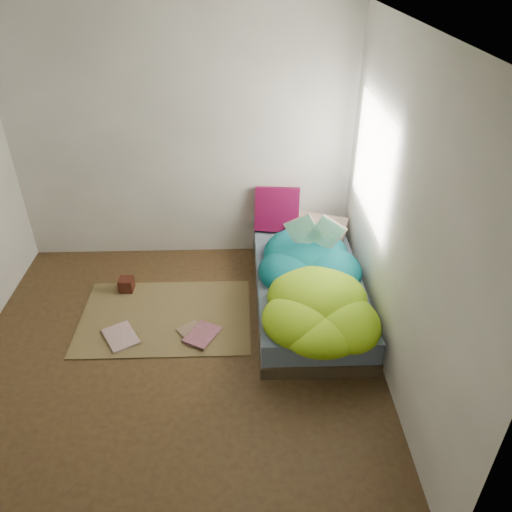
{
  "coord_description": "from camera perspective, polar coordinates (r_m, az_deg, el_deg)",
  "views": [
    {
      "loc": [
        0.59,
        -3.15,
        3.07
      ],
      "look_at": [
        0.72,
        0.75,
        0.55
      ],
      "focal_mm": 35.0,
      "sensor_mm": 36.0,
      "label": 1
    }
  ],
  "objects": [
    {
      "name": "open_book",
      "position": [
        4.65,
        6.8,
        3.73
      ],
      "size": [
        0.46,
        0.19,
        0.27
      ],
      "primitive_type": null,
      "rotation": [
        0.0,
        0.0,
        -0.21
      ],
      "color": "#37872C",
      "rests_on": "duvet"
    },
    {
      "name": "floor_book_b",
      "position": [
        4.63,
        -7.41,
        -8.47
      ],
      "size": [
        0.36,
        0.4,
        0.03
      ],
      "primitive_type": "imported",
      "rotation": [
        0.0,
        0.0,
        -0.51
      ],
      "color": "#B76977",
      "rests_on": "rug"
    },
    {
      "name": "duvet",
      "position": [
        4.5,
        6.51,
        -1.99
      ],
      "size": [
        0.96,
        1.84,
        0.34
      ],
      "primitive_type": null,
      "color": "#065569",
      "rests_on": "bed"
    },
    {
      "name": "floor_book_c",
      "position": [
        4.57,
        -8.21,
        -9.29
      ],
      "size": [
        0.34,
        0.36,
        0.02
      ],
      "primitive_type": "imported",
      "rotation": [
        0.0,
        0.0,
        0.65
      ],
      "color": "#9D8467",
      "rests_on": "rug"
    },
    {
      "name": "rug",
      "position": [
        4.86,
        -10.29,
        -6.82
      ],
      "size": [
        1.6,
        1.1,
        0.01
      ],
      "primitive_type": "cube",
      "color": "brown",
      "rests_on": "ground"
    },
    {
      "name": "bed",
      "position": [
        4.87,
        5.93,
        -3.81
      ],
      "size": [
        1.0,
        2.0,
        0.34
      ],
      "color": "#382E1F",
      "rests_on": "ground"
    },
    {
      "name": "wooden_box",
      "position": [
        5.23,
        -14.59,
        -3.16
      ],
      "size": [
        0.14,
        0.14,
        0.14
      ],
      "primitive_type": "cube",
      "rotation": [
        0.0,
        0.0,
        -0.05
      ],
      "color": "#350E0C",
      "rests_on": "rug"
    },
    {
      "name": "pillow_magenta",
      "position": [
        5.4,
        2.44,
        5.37
      ],
      "size": [
        0.49,
        0.2,
        0.47
      ],
      "primitive_type": "cube",
      "rotation": [
        0.0,
        0.0,
        -0.12
      ],
      "color": "#510527",
      "rests_on": "bed"
    },
    {
      "name": "ground",
      "position": [
        4.43,
        -9.18,
        -11.42
      ],
      "size": [
        3.5,
        3.5,
        0.0
      ],
      "primitive_type": "cube",
      "color": "#422A19",
      "rests_on": "ground"
    },
    {
      "name": "room_walls",
      "position": [
        3.52,
        -11.28,
        8.04
      ],
      "size": [
        3.54,
        3.54,
        2.62
      ],
      "color": "#B6B4AD",
      "rests_on": "ground"
    },
    {
      "name": "pillow_floral",
      "position": [
        5.4,
        7.06,
        3.09
      ],
      "size": [
        0.68,
        0.55,
        0.13
      ],
      "primitive_type": "cube",
      "rotation": [
        0.0,
        0.0,
        -0.36
      ],
      "color": "beige",
      "rests_on": "bed"
    },
    {
      "name": "floor_book_a",
      "position": [
        4.68,
        -16.67,
        -9.38
      ],
      "size": [
        0.39,
        0.43,
        0.03
      ],
      "primitive_type": "imported",
      "rotation": [
        0.0,
        0.0,
        0.53
      ],
      "color": "beige",
      "rests_on": "rug"
    }
  ]
}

